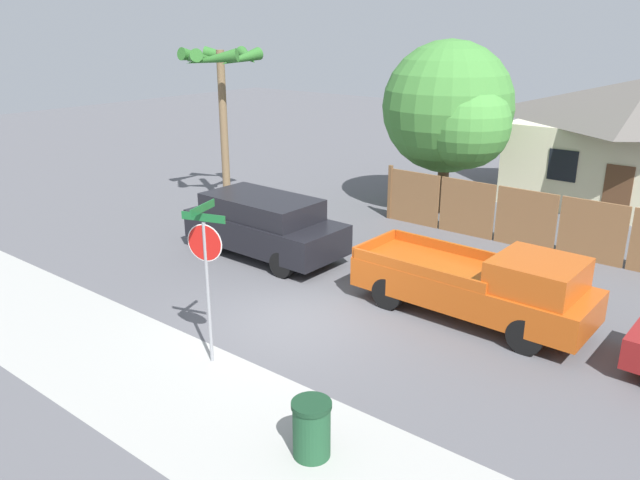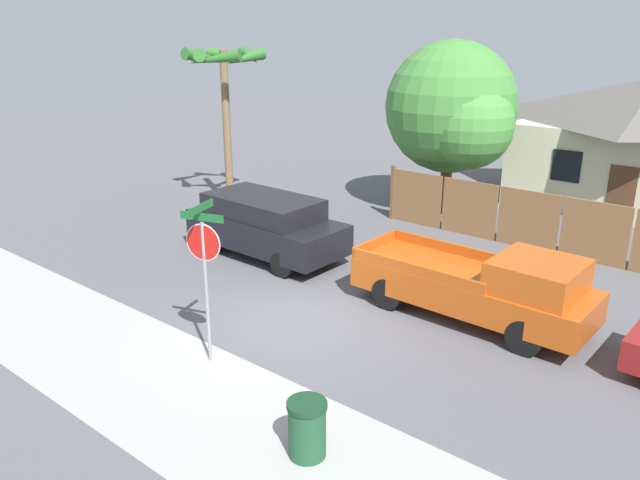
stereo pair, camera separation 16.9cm
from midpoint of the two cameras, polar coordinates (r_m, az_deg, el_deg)
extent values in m
plane|color=#56565B|center=(14.42, -2.57, -7.33)|extent=(80.00, 80.00, 0.00)
cube|color=#A3A39E|center=(12.30, -13.94, -12.96)|extent=(36.00, 3.20, 0.01)
cube|color=brown|center=(21.27, 8.38, 3.82)|extent=(1.85, 0.06, 1.78)
cube|color=brown|center=(20.41, 13.03, 2.88)|extent=(1.85, 0.06, 1.78)
cube|color=brown|center=(19.71, 18.05, 1.84)|extent=(1.85, 0.06, 1.78)
cube|color=brown|center=(19.17, 23.38, 0.72)|extent=(1.85, 0.06, 1.78)
cube|color=brown|center=(21.73, 6.20, 4.38)|extent=(0.12, 0.12, 1.88)
cube|color=black|center=(23.58, 21.10, 6.38)|extent=(1.00, 0.04, 1.10)
cube|color=brown|center=(23.26, 25.30, 3.78)|extent=(0.90, 0.04, 2.00)
cylinder|color=brown|center=(22.89, 10.95, 5.10)|extent=(0.40, 0.40, 2.04)
sphere|color=#428438|center=(22.40, 11.39, 11.85)|extent=(4.52, 4.52, 4.52)
sphere|color=#478F3C|center=(21.51, 13.02, 10.23)|extent=(2.94, 2.94, 2.94)
cylinder|color=brown|center=(22.94, -8.99, 9.79)|extent=(0.28, 0.28, 5.60)
cone|color=#2D6B28|center=(21.96, -7.52, 16.11)|extent=(0.44, 1.84, 0.71)
cone|color=#2D6B28|center=(22.91, -6.82, 16.25)|extent=(1.81, 1.30, 0.71)
cone|color=#2D6B28|center=(23.62, -8.58, 16.26)|extent=(1.81, 1.30, 0.71)
cone|color=#2D6B28|center=(23.41, -11.02, 16.10)|extent=(0.44, 1.84, 0.71)
cone|color=#2D6B28|center=(22.48, -11.87, 15.94)|extent=(1.81, 1.30, 0.71)
cone|color=#2D6B28|center=(21.74, -10.13, 15.95)|extent=(1.81, 1.30, 0.71)
cube|color=black|center=(18.12, -5.31, 0.83)|extent=(4.85, 2.11, 0.84)
cube|color=black|center=(17.99, -5.65, 3.07)|extent=(3.41, 1.92, 0.59)
cube|color=black|center=(16.93, -1.82, 2.13)|extent=(0.10, 1.78, 0.50)
cylinder|color=black|center=(17.93, 0.14, -0.65)|extent=(0.72, 0.22, 0.72)
cylinder|color=black|center=(16.67, -3.80, -2.26)|extent=(0.72, 0.22, 0.72)
cylinder|color=black|center=(19.86, -6.51, 1.21)|extent=(0.72, 0.22, 0.72)
cylinder|color=black|center=(18.73, -10.46, -0.10)|extent=(0.72, 0.22, 0.72)
cube|color=#B74C14|center=(14.69, 13.26, -4.24)|extent=(5.48, 2.01, 0.71)
cube|color=#B74C14|center=(13.90, 18.97, -3.05)|extent=(1.77, 1.79, 0.68)
cube|color=#B74C14|center=(15.65, 11.91, -0.77)|extent=(3.42, 0.15, 0.25)
cube|color=#B74C14|center=(14.17, 8.43, -2.69)|extent=(3.42, 0.15, 0.25)
cube|color=#B74C14|center=(15.77, 4.72, -0.26)|extent=(0.12, 1.81, 0.25)
cylinder|color=black|center=(14.98, 20.41, -5.92)|extent=(0.77, 0.22, 0.77)
cylinder|color=black|center=(13.53, 17.92, -8.36)|extent=(0.77, 0.22, 0.77)
cylinder|color=black|center=(16.23, 9.23, -2.97)|extent=(0.77, 0.22, 0.77)
cylinder|color=black|center=(14.91, 5.89, -4.87)|extent=(0.77, 0.22, 0.77)
cylinder|color=gray|center=(12.34, -10.58, -4.91)|extent=(0.07, 0.07, 2.92)
cylinder|color=red|center=(11.96, -10.89, -0.26)|extent=(0.67, 0.24, 0.70)
cylinder|color=white|center=(11.96, -10.89, -0.26)|extent=(0.71, 0.24, 0.74)
cube|color=#19602D|center=(11.80, -11.04, 2.04)|extent=(0.89, 0.30, 0.15)
cube|color=#19602D|center=(11.75, -11.09, 2.88)|extent=(0.28, 0.80, 0.15)
cylinder|color=#1E4C2D|center=(10.12, -1.28, -17.08)|extent=(0.59, 0.59, 0.88)
cylinder|color=#163922|center=(9.85, -1.30, -14.83)|extent=(0.63, 0.63, 0.08)
camera|label=1|loc=(0.08, -90.33, -0.11)|focal=35.00mm
camera|label=2|loc=(0.08, 89.67, 0.11)|focal=35.00mm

